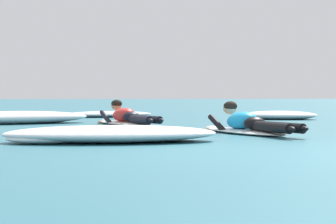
% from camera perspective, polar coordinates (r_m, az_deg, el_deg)
% --- Properties ---
extents(ground_plane, '(120.00, 120.00, 0.00)m').
position_cam_1_polar(ground_plane, '(16.86, -1.33, -0.49)').
color(ground_plane, '#2D6B7A').
extents(surfer_near, '(1.12, 2.63, 0.53)m').
position_cam_1_polar(surfer_near, '(10.09, 6.82, -1.12)').
color(surfer_near, white).
rests_on(surfer_near, ground).
extents(surfer_far, '(1.21, 2.52, 0.53)m').
position_cam_1_polar(surfer_far, '(12.81, -3.56, -0.54)').
color(surfer_far, white).
rests_on(surfer_far, ground).
extents(whitewater_front, '(2.34, 1.20, 0.16)m').
position_cam_1_polar(whitewater_front, '(17.27, -5.09, -0.20)').
color(whitewater_front, white).
rests_on(whitewater_front, ground).
extents(whitewater_mid_left, '(2.70, 1.19, 0.21)m').
position_cam_1_polar(whitewater_mid_left, '(8.37, -4.89, -1.92)').
color(whitewater_mid_left, white).
rests_on(whitewater_mid_left, ground).
extents(whitewater_mid_right, '(2.05, 1.62, 0.20)m').
position_cam_1_polar(whitewater_mid_right, '(15.95, 9.53, -0.29)').
color(whitewater_mid_right, white).
rests_on(whitewater_mid_right, ground).
extents(whitewater_far_band, '(3.23, 1.92, 0.26)m').
position_cam_1_polar(whitewater_far_band, '(13.75, -13.06, -0.50)').
color(whitewater_far_band, white).
rests_on(whitewater_far_band, ground).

